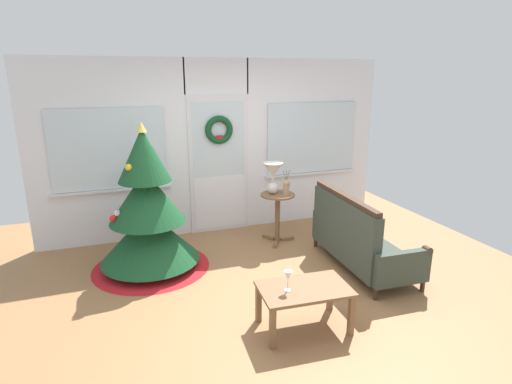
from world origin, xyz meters
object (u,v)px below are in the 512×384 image
at_px(christmas_tree, 148,218).
at_px(gift_box, 179,260).
at_px(coffee_table, 304,294).
at_px(wine_glass, 288,276).
at_px(side_table, 278,208).
at_px(settee_sofa, 357,239).
at_px(table_lamp, 273,174).
at_px(flower_vase, 286,186).

height_order(christmas_tree, gift_box, christmas_tree).
distance_m(coffee_table, wine_glass, 0.27).
distance_m(side_table, coffee_table, 2.12).
distance_m(christmas_tree, gift_box, 0.65).
bearing_deg(settee_sofa, table_lamp, 119.98).
distance_m(table_lamp, coffee_table, 2.23).
xyz_separation_m(flower_vase, wine_glass, (-0.84, -1.98, -0.26)).
relative_size(flower_vase, gift_box, 1.66).
bearing_deg(table_lamp, side_table, -33.69).
distance_m(side_table, flower_vase, 0.35).
distance_m(wine_glass, gift_box, 1.86).
distance_m(christmas_tree, table_lamp, 1.79).
xyz_separation_m(table_lamp, flower_vase, (0.16, -0.10, -0.17)).
relative_size(christmas_tree, coffee_table, 2.07).
distance_m(christmas_tree, settee_sofa, 2.56).
bearing_deg(gift_box, settee_sofa, -19.10).
height_order(settee_sofa, wine_glass, settee_sofa).
xyz_separation_m(coffee_table, wine_glass, (-0.17, 0.00, 0.21)).
height_order(table_lamp, wine_glass, table_lamp).
xyz_separation_m(christmas_tree, coffee_table, (1.22, -1.80, -0.29)).
relative_size(side_table, gift_box, 3.39).
relative_size(christmas_tree, gift_box, 8.60).
xyz_separation_m(settee_sofa, wine_glass, (-1.34, -0.94, 0.19)).
xyz_separation_m(christmas_tree, gift_box, (0.32, -0.15, -0.54)).
bearing_deg(wine_glass, table_lamp, 71.75).
distance_m(christmas_tree, wine_glass, 2.09).
xyz_separation_m(side_table, gift_box, (-1.47, -0.38, -0.40)).
bearing_deg(gift_box, flower_vase, 11.63).
relative_size(side_table, flower_vase, 2.04).
xyz_separation_m(settee_sofa, gift_box, (-2.07, 0.72, -0.27)).
relative_size(christmas_tree, flower_vase, 5.17).
height_order(table_lamp, flower_vase, table_lamp).
bearing_deg(gift_box, side_table, 14.61).
height_order(christmas_tree, side_table, christmas_tree).
distance_m(settee_sofa, flower_vase, 1.24).
bearing_deg(flower_vase, coffee_table, -108.84).
relative_size(settee_sofa, side_table, 2.30).
bearing_deg(wine_glass, flower_vase, 66.86).
bearing_deg(flower_vase, christmas_tree, -174.78).
xyz_separation_m(settee_sofa, side_table, (-0.60, 1.10, 0.13)).
xyz_separation_m(side_table, flower_vase, (0.10, -0.06, 0.32)).
height_order(side_table, gift_box, side_table).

